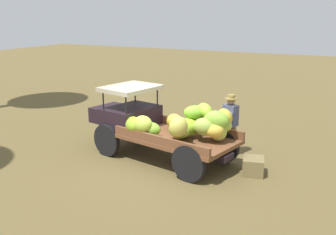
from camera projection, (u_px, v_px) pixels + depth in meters
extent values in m
plane|color=brown|center=(155.00, 162.00, 10.57)|extent=(60.00, 60.00, 0.00)
cube|color=black|center=(165.00, 142.00, 10.64)|extent=(4.01, 1.21, 0.16)
cylinder|color=black|center=(107.00, 140.00, 10.92)|extent=(0.91, 0.31, 0.90)
cylinder|color=black|center=(145.00, 127.00, 12.13)|extent=(0.91, 0.31, 0.90)
cylinder|color=black|center=(188.00, 164.00, 9.24)|extent=(0.91, 0.31, 0.90)
cylinder|color=black|center=(223.00, 146.00, 10.45)|extent=(0.91, 0.31, 0.90)
cube|color=brown|center=(178.00, 139.00, 10.33)|extent=(3.28, 2.27, 0.10)
cube|color=brown|center=(159.00, 140.00, 9.68)|extent=(2.96, 0.66, 0.22)
cube|color=brown|center=(196.00, 126.00, 10.89)|extent=(2.96, 0.66, 0.22)
cube|color=black|center=(131.00, 116.00, 11.26)|extent=(1.37, 1.70, 0.55)
cube|color=black|center=(110.00, 113.00, 11.82)|extent=(0.89, 1.18, 0.44)
cylinder|color=black|center=(103.00, 99.00, 10.90)|extent=(0.04, 0.04, 0.55)
cylinder|color=black|center=(135.00, 92.00, 11.87)|extent=(0.04, 0.04, 0.55)
cylinder|color=black|center=(126.00, 104.00, 10.37)|extent=(0.04, 0.04, 0.55)
cylinder|color=black|center=(157.00, 96.00, 11.34)|extent=(0.04, 0.04, 0.55)
cube|color=#B4A88D|center=(131.00, 88.00, 11.05)|extent=(1.49, 1.73, 0.12)
ellipsoid|color=#97B044|center=(204.00, 127.00, 9.80)|extent=(0.60, 0.54, 0.51)
ellipsoid|color=gold|center=(200.00, 115.00, 10.52)|extent=(0.75, 0.74, 0.64)
ellipsoid|color=#ACC745|center=(219.00, 125.00, 9.95)|extent=(0.69, 0.55, 0.48)
ellipsoid|color=#BBC34B|center=(218.00, 131.00, 9.87)|extent=(0.59, 0.59, 0.54)
ellipsoid|color=gold|center=(225.00, 117.00, 9.89)|extent=(0.62, 0.62, 0.52)
ellipsoid|color=#8DC33D|center=(217.00, 120.00, 9.75)|extent=(0.70, 0.57, 0.57)
ellipsoid|color=#A6CC38|center=(205.00, 111.00, 10.28)|extent=(0.79, 0.81, 0.54)
ellipsoid|color=#80B931|center=(195.00, 112.00, 10.27)|extent=(0.76, 0.72, 0.44)
ellipsoid|color=gold|center=(175.00, 122.00, 10.72)|extent=(0.77, 0.75, 0.49)
ellipsoid|color=#B3CF45|center=(143.00, 124.00, 10.13)|extent=(0.60, 0.56, 0.54)
ellipsoid|color=#8EBE2B|center=(187.00, 127.00, 10.15)|extent=(0.79, 0.69, 0.48)
ellipsoid|color=gold|center=(214.00, 130.00, 9.71)|extent=(0.52, 0.54, 0.49)
ellipsoid|color=#A6C144|center=(179.00, 130.00, 9.94)|extent=(0.82, 0.76, 0.45)
ellipsoid|color=#80B532|center=(151.00, 129.00, 10.18)|extent=(0.56, 0.52, 0.52)
ellipsoid|color=#C4BB4C|center=(178.00, 127.00, 9.43)|extent=(0.73, 0.72, 0.61)
ellipsoid|color=#91B92B|center=(134.00, 125.00, 10.38)|extent=(0.81, 0.80, 0.53)
cylinder|color=#916C4E|center=(233.00, 141.00, 10.94)|extent=(0.15, 0.15, 0.86)
cylinder|color=#916C4E|center=(226.00, 139.00, 11.12)|extent=(0.15, 0.15, 0.86)
cube|color=#505578|center=(231.00, 115.00, 10.84)|extent=(0.46, 0.37, 0.58)
cylinder|color=#505578|center=(231.00, 113.00, 10.68)|extent=(0.21, 0.41, 0.10)
cylinder|color=#505578|center=(226.00, 112.00, 10.83)|extent=(0.40, 0.29, 0.10)
sphere|color=#9F784F|center=(231.00, 101.00, 10.74)|extent=(0.22, 0.22, 0.22)
cylinder|color=#9C8145|center=(231.00, 99.00, 10.72)|extent=(0.34, 0.34, 0.02)
cylinder|color=#9C8145|center=(231.00, 96.00, 10.70)|extent=(0.20, 0.20, 0.10)
cube|color=olive|center=(253.00, 166.00, 9.73)|extent=(0.63, 0.69, 0.42)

